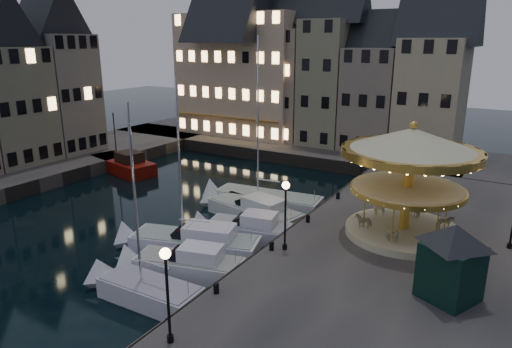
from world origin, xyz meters
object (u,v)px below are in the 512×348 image
Objects in this scene: motorboat_e at (251,210)px; bollard_d at (338,195)px; motorboat_a at (142,290)px; red_fishing_boat at (123,165)px; bollard_b at (272,245)px; motorboat_b at (183,265)px; motorboat_f at (261,200)px; carousel at (410,162)px; streetlamp_b at (285,206)px; bollard_c at (308,218)px; motorboat_d at (244,229)px; motorboat_c at (189,242)px; streetlamp_c at (362,156)px; ticket_kiosk at (453,249)px; streetlamp_a at (167,282)px; bollard_a at (216,287)px.

bollard_d is at bearing 37.98° from motorboat_e.
red_fishing_boat is at bearing 138.86° from motorboat_a.
bollard_b is at bearing -90.00° from bollard_d.
motorboat_b is 12.44m from motorboat_f.
motorboat_b is 0.83× the size of red_fishing_boat.
bollard_d is 0.07× the size of carousel.
motorboat_b is at bearing -141.98° from streetlamp_b.
bollard_b is 5.00m from bollard_c.
motorboat_d reaches higher than bollard_b.
motorboat_c reaches higher than carousel.
motorboat_c reaches higher than red_fishing_boat.
streetlamp_c is 0.32× the size of motorboat_f.
motorboat_a is (-4.86, -20.27, -3.48)m from streetlamp_c.
streetlamp_c reaches higher than bollard_b.
motorboat_c is 15.72m from ticket_kiosk.
streetlamp_a is 13.69m from motorboat_d.
motorboat_d is 11.72m from carousel.
bollard_d is 17.34m from motorboat_a.
bollard_d is (-0.60, 10.00, -2.41)m from streetlamp_b.
bollard_d is 0.04× the size of motorboat_f.
bollard_b is at bearing -90.00° from bollard_c.
motorboat_f is (-6.68, -4.89, -3.49)m from streetlamp_c.
red_fishing_boat is (-19.57, 7.45, 0.08)m from motorboat_d.
bollard_c is at bearing 97.59° from streetlamp_b.
motorboat_e is 1.01× the size of red_fishing_boat.
streetlamp_b is 8.16m from carousel.
motorboat_f is at bearing 92.26° from motorboat_c.
bollard_c is 0.06× the size of motorboat_e.
motorboat_e is (0.35, 6.91, -0.04)m from motorboat_c.
bollard_b is 5.80m from motorboat_c.
motorboat_a is 1.51× the size of motorboat_b.
motorboat_c is 2.89× the size of ticket_kiosk.
streetlamp_b is 7.32× the size of bollard_b.
motorboat_f is (-6.68, 18.61, -3.49)m from streetlamp_a.
motorboat_d is at bearing 62.56° from motorboat_c.
motorboat_f reaches higher than streetlamp_b.
bollard_a is at bearing 98.53° from streetlamp_a.
streetlamp_a is at bearing -88.28° from bollard_d.
motorboat_c is (-5.70, -0.58, -0.92)m from bollard_b.
motorboat_a is 17.11m from carousel.
ticket_kiosk is at bearing 28.87° from bollard_a.
carousel is at bearing 45.86° from bollard_b.
streetlamp_b is at bearing -52.16° from motorboat_f.
streetlamp_a reaches higher than bollard_b.
motorboat_c is 14.60m from carousel.
streetlamp_a is 8.57m from motorboat_b.
streetlamp_c is 9.34m from bollard_c.
motorboat_b is (-4.10, 2.32, -0.96)m from bollard_a.
motorboat_f is (-2.25, 6.10, -0.11)m from motorboat_d.
streetlamp_c is at bearing 68.03° from motorboat_d.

